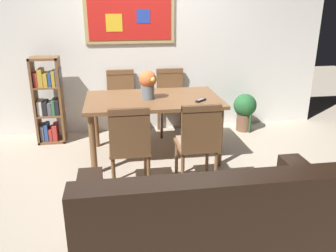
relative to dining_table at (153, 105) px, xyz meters
The scene contains 12 objects.
ground_plane 0.83m from the dining_table, 88.40° to the right, with size 12.00×12.00×0.00m, color tan.
wall_back_with_painting 1.22m from the dining_table, 89.40° to the left, with size 5.20×0.14×2.60m.
dining_table is the anchor object (origin of this frame).
dining_chair_far_right 0.89m from the dining_table, 67.01° to the left, with size 0.40×0.41×0.91m.
dining_chair_near_right 0.93m from the dining_table, 67.96° to the right, with size 0.40×0.41×0.91m.
dining_chair_far_left 0.90m from the dining_table, 113.59° to the left, with size 0.40×0.41×0.91m.
dining_chair_near_left 0.92m from the dining_table, 111.26° to the right, with size 0.40×0.41×0.91m.
leather_couch 2.00m from the dining_table, 85.91° to the right, with size 1.80×0.84×0.84m.
bookshelf 1.49m from the dining_table, 152.52° to the left, with size 0.37×0.28×1.15m.
potted_ivy 1.61m from the dining_table, 25.66° to the left, with size 0.33×0.33×0.56m.
flower_vase 0.29m from the dining_table, 158.64° to the right, with size 0.22×0.20×0.34m.
tv_remote 0.58m from the dining_table, 22.90° to the right, with size 0.15×0.13×0.02m.
Camera 1 is at (-0.46, -3.48, 1.83)m, focal length 37.59 mm.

